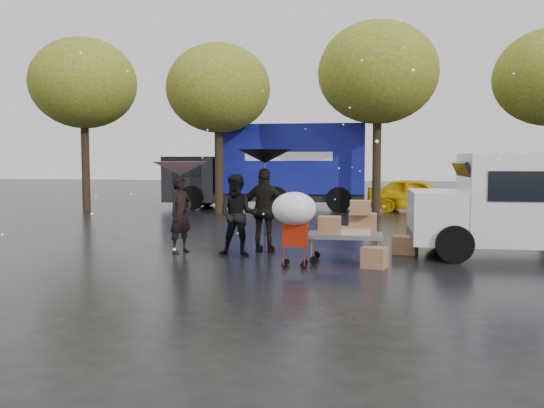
% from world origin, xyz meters
% --- Properties ---
extents(ground, '(90.00, 90.00, 0.00)m').
position_xyz_m(ground, '(0.00, 0.00, 0.00)').
color(ground, black).
rests_on(ground, ground).
extents(person_pink, '(0.64, 0.74, 1.72)m').
position_xyz_m(person_pink, '(-2.00, 0.59, 0.86)').
color(person_pink, black).
rests_on(person_pink, ground).
extents(person_middle, '(0.89, 0.72, 1.76)m').
position_xyz_m(person_middle, '(-0.65, 0.37, 0.88)').
color(person_middle, black).
rests_on(person_middle, ground).
extents(person_black, '(1.14, 0.56, 1.89)m').
position_xyz_m(person_black, '(-0.16, 0.98, 0.94)').
color(person_black, black).
rests_on(person_black, ground).
extents(umbrella_pink, '(1.22, 1.22, 2.03)m').
position_xyz_m(umbrella_pink, '(-2.00, 0.59, 1.88)').
color(umbrella_pink, '#4C4C4C').
rests_on(umbrella_pink, ground).
extents(umbrella_black, '(1.20, 1.20, 2.30)m').
position_xyz_m(umbrella_black, '(-0.16, 0.98, 2.14)').
color(umbrella_black, '#4C4C4C').
rests_on(umbrella_black, ground).
extents(vendor_cart, '(1.52, 0.80, 1.27)m').
position_xyz_m(vendor_cart, '(1.74, -0.09, 0.73)').
color(vendor_cart, slate).
rests_on(vendor_cart, ground).
extents(shopping_cart, '(0.84, 0.84, 1.46)m').
position_xyz_m(shopping_cart, '(0.72, -0.87, 1.06)').
color(shopping_cart, '#A71C09').
rests_on(shopping_cart, ground).
extents(white_van, '(4.91, 2.18, 2.20)m').
position_xyz_m(white_van, '(5.65, 1.18, 1.16)').
color(white_van, white).
rests_on(white_van, ground).
extents(blue_truck, '(8.30, 2.60, 3.50)m').
position_xyz_m(blue_truck, '(-1.76, 12.23, 1.76)').
color(blue_truck, navy).
rests_on(blue_truck, ground).
extents(box_ground_near, '(0.54, 0.48, 0.40)m').
position_xyz_m(box_ground_near, '(2.23, -0.59, 0.20)').
color(box_ground_near, brown).
rests_on(box_ground_near, ground).
extents(box_ground_far, '(0.60, 0.52, 0.39)m').
position_xyz_m(box_ground_far, '(2.94, 1.17, 0.20)').
color(box_ground_far, brown).
rests_on(box_ground_far, ground).
extents(yellow_taxi, '(4.25, 2.50, 1.36)m').
position_xyz_m(yellow_taxi, '(4.18, 11.54, 0.68)').
color(yellow_taxi, yellow).
rests_on(yellow_taxi, ground).
extents(tree_row, '(21.60, 4.40, 7.12)m').
position_xyz_m(tree_row, '(-0.47, 10.00, 5.02)').
color(tree_row, black).
rests_on(tree_row, ground).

